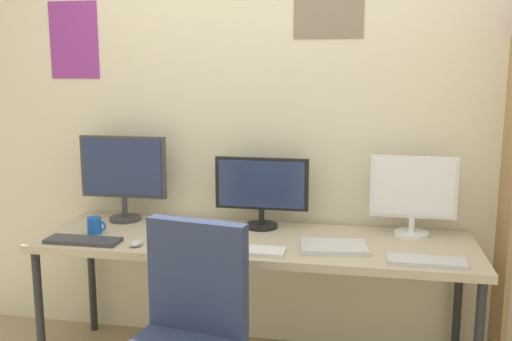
# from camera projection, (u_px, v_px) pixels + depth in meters

# --- Properties ---
(wall_back) EXTENTS (4.65, 0.11, 2.60)m
(wall_back) POSITION_uv_depth(u_px,v_px,m) (268.00, 123.00, 3.27)
(wall_back) COLOR beige
(wall_back) RESTS_ON ground_plane
(desk) EXTENTS (2.25, 0.68, 0.74)m
(desk) POSITION_uv_depth(u_px,v_px,m) (254.00, 248.00, 2.97)
(desk) COLOR tan
(desk) RESTS_ON ground_plane
(monitor_left) EXTENTS (0.51, 0.18, 0.49)m
(monitor_left) POSITION_uv_depth(u_px,v_px,m) (123.00, 172.00, 3.27)
(monitor_left) COLOR #38383D
(monitor_left) RESTS_ON desk
(monitor_center) EXTENTS (0.52, 0.18, 0.39)m
(monitor_center) POSITION_uv_depth(u_px,v_px,m) (262.00, 189.00, 3.13)
(monitor_center) COLOR black
(monitor_center) RESTS_ON desk
(monitor_right) EXTENTS (0.44, 0.18, 0.42)m
(monitor_right) POSITION_uv_depth(u_px,v_px,m) (413.00, 193.00, 2.98)
(monitor_right) COLOR silver
(monitor_right) RESTS_ON desk
(keyboard_left) EXTENTS (0.38, 0.13, 0.02)m
(keyboard_left) POSITION_uv_depth(u_px,v_px,m) (83.00, 241.00, 2.90)
(keyboard_left) COLOR #38383D
(keyboard_left) RESTS_ON desk
(keyboard_center) EXTENTS (0.38, 0.13, 0.02)m
(keyboard_center) POSITION_uv_depth(u_px,v_px,m) (245.00, 250.00, 2.74)
(keyboard_center) COLOR silver
(keyboard_center) RESTS_ON desk
(keyboard_right) EXTENTS (0.35, 0.13, 0.02)m
(keyboard_right) POSITION_uv_depth(u_px,v_px,m) (426.00, 261.00, 2.59)
(keyboard_right) COLOR silver
(keyboard_right) RESTS_ON desk
(computer_mouse) EXTENTS (0.06, 0.10, 0.03)m
(computer_mouse) POSITION_uv_depth(u_px,v_px,m) (137.00, 243.00, 2.84)
(computer_mouse) COLOR silver
(computer_mouse) RESTS_ON desk
(laptop_closed) EXTENTS (0.35, 0.26, 0.02)m
(laptop_closed) POSITION_uv_depth(u_px,v_px,m) (334.00, 247.00, 2.79)
(laptop_closed) COLOR silver
(laptop_closed) RESTS_ON desk
(coffee_mug) EXTENTS (0.11, 0.08, 0.09)m
(coffee_mug) POSITION_uv_depth(u_px,v_px,m) (95.00, 226.00, 3.04)
(coffee_mug) COLOR blue
(coffee_mug) RESTS_ON desk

